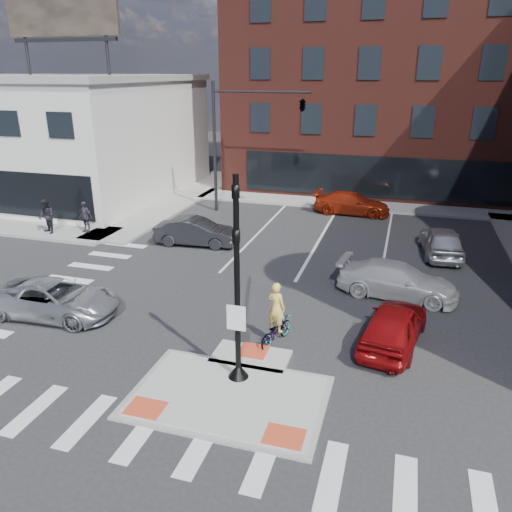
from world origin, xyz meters
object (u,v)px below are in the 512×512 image
(silver_suv, at_px, (54,299))
(white_pickup, at_px, (397,280))
(bg_car_red, at_px, (352,203))
(cyclist, at_px, (276,323))
(bg_car_silver, at_px, (442,241))
(red_sedan, at_px, (394,325))
(pedestrian_b, at_px, (85,217))
(pedestrian_a, at_px, (47,216))
(bg_car_dark, at_px, (196,232))

(silver_suv, bearing_deg, white_pickup, -68.69)
(silver_suv, distance_m, bg_car_red, 19.50)
(bg_car_red, xyz_separation_m, cyclist, (-0.50, -16.95, 0.05))
(bg_car_silver, height_order, bg_car_red, bg_car_silver)
(white_pickup, distance_m, bg_car_red, 12.38)
(bg_car_silver, bearing_deg, red_sedan, 72.91)
(white_pickup, relative_size, bg_car_silver, 1.09)
(bg_car_red, bearing_deg, silver_suv, 155.32)
(cyclist, xyz_separation_m, pedestrian_b, (-13.07, 8.36, 0.28))
(pedestrian_a, relative_size, pedestrian_b, 1.10)
(red_sedan, bearing_deg, bg_car_silver, -91.33)
(red_sedan, bearing_deg, cyclist, 24.94)
(bg_car_silver, bearing_deg, pedestrian_a, 2.24)
(bg_car_dark, xyz_separation_m, cyclist, (6.53, -8.53, 0.03))
(bg_car_dark, distance_m, bg_car_silver, 12.29)
(white_pickup, relative_size, cyclist, 2.17)
(bg_car_red, bearing_deg, bg_car_silver, -139.40)
(red_sedan, relative_size, bg_car_red, 0.89)
(silver_suv, distance_m, bg_car_dark, 9.14)
(red_sedan, relative_size, white_pickup, 0.89)
(bg_car_dark, relative_size, bg_car_silver, 0.99)
(red_sedan, distance_m, bg_car_silver, 9.69)
(cyclist, xyz_separation_m, pedestrian_a, (-14.93, 7.56, 0.37))
(white_pickup, bearing_deg, red_sedan, -172.30)
(white_pickup, bearing_deg, bg_car_dark, 78.32)
(pedestrian_a, xyz_separation_m, pedestrian_b, (1.86, 0.81, -0.08))
(pedestrian_a, bearing_deg, red_sedan, 7.27)
(bg_car_silver, relative_size, bg_car_red, 0.92)
(white_pickup, bearing_deg, pedestrian_b, 85.99)
(white_pickup, relative_size, pedestrian_a, 2.49)
(bg_car_red, relative_size, cyclist, 2.17)
(red_sedan, xyz_separation_m, bg_car_dark, (-10.26, 7.52, -0.01))
(pedestrian_b, bearing_deg, red_sedan, -12.46)
(red_sedan, xyz_separation_m, pedestrian_b, (-16.80, 7.35, 0.30))
(pedestrian_b, bearing_deg, white_pickup, -0.17)
(red_sedan, bearing_deg, bg_car_dark, -26.42)
(white_pickup, xyz_separation_m, pedestrian_a, (-18.63, 2.56, 0.41))
(pedestrian_b, bearing_deg, cyclist, -21.44)
(red_sedan, relative_size, pedestrian_a, 2.20)
(bg_car_dark, bearing_deg, red_sedan, -131.36)
(white_pickup, height_order, pedestrian_b, pedestrian_b)
(white_pickup, bearing_deg, bg_car_red, 22.34)
(silver_suv, height_order, bg_car_red, bg_car_red)
(red_sedan, bearing_deg, silver_suv, 16.64)
(pedestrian_b, bearing_deg, bg_car_silver, 17.76)
(bg_car_dark, relative_size, bg_car_red, 0.90)
(bg_car_dark, height_order, pedestrian_b, pedestrian_b)
(silver_suv, xyz_separation_m, bg_car_dark, (1.79, 8.96, 0.03))
(cyclist, relative_size, pedestrian_b, 1.26)
(bg_car_dark, bearing_deg, cyclist, -147.68)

